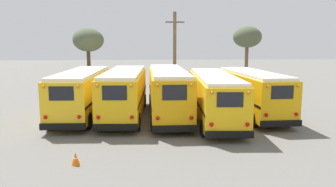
{
  "coord_description": "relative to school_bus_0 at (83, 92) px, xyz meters",
  "views": [
    {
      "loc": [
        -1.41,
        -22.33,
        5.09
      ],
      "look_at": [
        0.0,
        0.07,
        1.64
      ],
      "focal_mm": 35.0,
      "sensor_mm": 36.0,
      "label": 1
    }
  ],
  "objects": [
    {
      "name": "ground_plane",
      "position": [
        5.99,
        -0.75,
        -1.73
      ],
      "size": [
        160.0,
        160.0,
        0.0
      ],
      "primitive_type": "plane",
      "color": "#66635E"
    },
    {
      "name": "school_bus_0",
      "position": [
        0.0,
        0.0,
        0.0
      ],
      "size": [
        2.77,
        10.54,
        3.18
      ],
      "color": "yellow",
      "rests_on": "ground"
    },
    {
      "name": "school_bus_1",
      "position": [
        2.99,
        -0.5,
        0.03
      ],
      "size": [
        2.9,
        10.21,
        3.24
      ],
      "color": "yellow",
      "rests_on": "ground"
    },
    {
      "name": "school_bus_2",
      "position": [
        5.99,
        -0.57,
        0.06
      ],
      "size": [
        2.58,
        10.8,
        3.31
      ],
      "color": "#E5A00C",
      "rests_on": "ground"
    },
    {
      "name": "school_bus_3",
      "position": [
        8.98,
        -1.84,
        -0.07
      ],
      "size": [
        3.04,
        10.95,
        3.07
      ],
      "color": "yellow",
      "rests_on": "ground"
    },
    {
      "name": "school_bus_4",
      "position": [
        11.97,
        -0.58,
        -0.04
      ],
      "size": [
        2.92,
        9.51,
        3.12
      ],
      "color": "#EAAA0F",
      "rests_on": "ground"
    },
    {
      "name": "utility_pole",
      "position": [
        7.21,
        8.53,
        2.41
      ],
      "size": [
        1.8,
        0.32,
        8.04
      ],
      "color": "brown",
      "rests_on": "ground"
    },
    {
      "name": "bare_tree_0",
      "position": [
        -1.03,
        8.95,
        3.6
      ],
      "size": [
        2.91,
        2.91,
        6.48
      ],
      "color": "#473323",
      "rests_on": "ground"
    },
    {
      "name": "bare_tree_1",
      "position": [
        -2.65,
        17.6,
        3.82
      ],
      "size": [
        3.51,
        3.51,
        6.93
      ],
      "color": "#473323",
      "rests_on": "ground"
    },
    {
      "name": "bare_tree_2",
      "position": [
        15.92,
        13.9,
        3.97
      ],
      "size": [
        3.22,
        3.22,
        7.01
      ],
      "color": "brown",
      "rests_on": "ground"
    },
    {
      "name": "fence_line",
      "position": [
        5.99,
        6.47,
        -0.75
      ],
      "size": [
        20.03,
        0.06,
        1.42
      ],
      "color": "#939399",
      "rests_on": "ground"
    },
    {
      "name": "traffic_cone",
      "position": [
        1.51,
        -9.65,
        -1.46
      ],
      "size": [
        0.36,
        0.36,
        0.55
      ],
      "color": "orange",
      "rests_on": "ground"
    }
  ]
}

